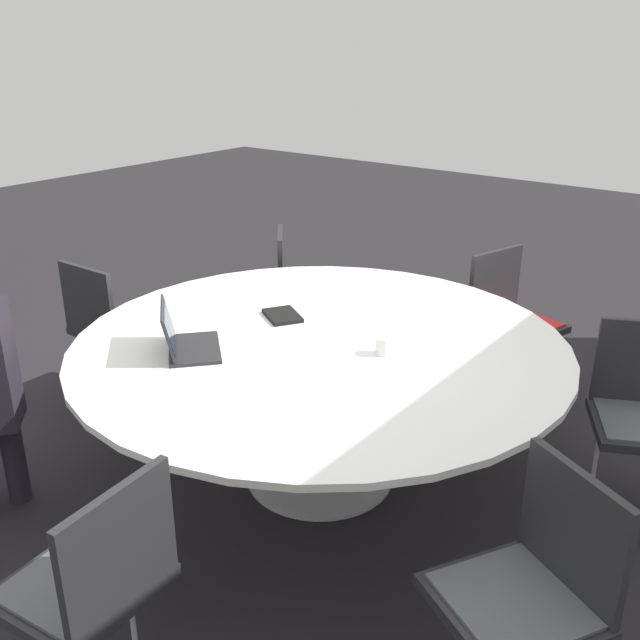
# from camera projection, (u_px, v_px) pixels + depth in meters

# --- Properties ---
(ground_plane) EXTENTS (16.00, 16.00, 0.00)m
(ground_plane) POSITION_uv_depth(u_px,v_px,m) (320.00, 476.00, 3.51)
(ground_plane) COLOR black
(conference_table) EXTENTS (2.25, 2.25, 0.73)m
(conference_table) POSITION_uv_depth(u_px,v_px,m) (320.00, 360.00, 3.27)
(conference_table) COLOR #B7B7BC
(conference_table) RESTS_ON ground_plane
(chair_1) EXTENTS (0.49, 0.47, 0.86)m
(chair_1) POSITION_uv_depth(u_px,v_px,m) (94.00, 575.00, 2.14)
(chair_1) COLOR #262628
(chair_1) RESTS_ON ground_plane
(chair_2) EXTENTS (0.58, 0.59, 0.86)m
(chair_2) POSITION_uv_depth(u_px,v_px,m) (533.00, 581.00, 2.11)
(chair_2) COLOR #262628
(chair_2) RESTS_ON ground_plane
(chair_4) EXTENTS (0.54, 0.52, 0.86)m
(chair_4) POSITION_uv_depth(u_px,v_px,m) (510.00, 312.00, 4.17)
(chair_4) COLOR #262628
(chair_4) RESTS_ON ground_plane
(chair_5) EXTENTS (0.61, 0.60, 0.86)m
(chair_5) POSITION_uv_depth(u_px,v_px,m) (301.00, 283.00, 4.65)
(chair_5) COLOR #262628
(chair_5) RESTS_ON ground_plane
(chair_6) EXTENTS (0.43, 0.45, 0.86)m
(chair_6) POSITION_uv_depth(u_px,v_px,m) (110.00, 320.00, 4.06)
(chair_6) COLOR #262628
(chair_6) RESTS_ON ground_plane
(laptop) EXTENTS (0.40, 0.41, 0.21)m
(laptop) POSITION_uv_depth(u_px,v_px,m) (184.00, 340.00, 3.11)
(laptop) COLOR #232326
(laptop) RESTS_ON conference_table
(spiral_notebook) EXTENTS (0.24, 0.26, 0.02)m
(spiral_notebook) POSITION_uv_depth(u_px,v_px,m) (282.00, 316.00, 3.50)
(spiral_notebook) COLOR black
(spiral_notebook) RESTS_ON conference_table
(coffee_cup) EXTENTS (0.07, 0.07, 0.08)m
(coffee_cup) POSITION_uv_depth(u_px,v_px,m) (384.00, 346.00, 3.08)
(coffee_cup) COLOR white
(coffee_cup) RESTS_ON conference_table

